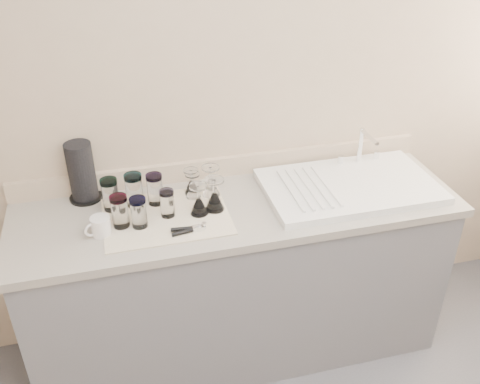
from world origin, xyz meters
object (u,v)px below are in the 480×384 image
object	(u,v)px
goblet_front_left	(199,204)
goblet_front_right	(215,199)
tumbler_purple	(155,189)
can_opener	(189,230)
sink_unit	(349,185)
tumbler_lavender	(167,203)
tumbler_magenta	(120,211)
tumbler_blue	(138,211)
goblet_back_right	(211,185)
white_mug	(100,226)
tumbler_cyan	(134,190)
paper_towel_roll	(82,173)
goblet_extra	(192,185)
tumbler_extra	(139,212)
goblet_back_left	(193,189)
tumbler_teal	(110,194)

from	to	relation	value
goblet_front_left	goblet_front_right	bearing A→B (deg)	12.23
tumbler_purple	can_opener	xyz separation A→B (m)	(0.11, -0.26, -0.07)
sink_unit	goblet_front_left	world-z (taller)	sink_unit
tumbler_lavender	can_opener	bearing A→B (deg)	-64.63
tumbler_magenta	tumbler_blue	xyz separation A→B (m)	(0.08, -0.01, -0.01)
goblet_back_right	white_mug	distance (m)	0.55
tumbler_cyan	can_opener	xyz separation A→B (m)	(0.20, -0.26, -0.07)
tumbler_magenta	paper_towel_roll	bearing A→B (deg)	117.60
goblet_extra	tumbler_purple	bearing A→B (deg)	-165.29
can_opener	white_mug	distance (m)	0.37
tumbler_lavender	paper_towel_roll	bearing A→B (deg)	144.35
goblet_extra	tumbler_blue	bearing A→B (deg)	-143.48
white_mug	paper_towel_roll	xyz separation A→B (m)	(-0.06, 0.31, 0.10)
tumbler_blue	tumbler_extra	world-z (taller)	tumbler_extra
tumbler_lavender	tumbler_purple	bearing A→B (deg)	108.59
tumbler_cyan	tumbler_lavender	bearing A→B (deg)	-42.63
tumbler_cyan	paper_towel_roll	bearing A→B (deg)	149.17
goblet_extra	tumbler_extra	bearing A→B (deg)	-141.33
paper_towel_roll	can_opener	bearing A→B (deg)	-43.33
goblet_back_left	goblet_back_right	distance (m)	0.08
white_mug	goblet_front_left	bearing A→B (deg)	5.80
goblet_back_left	tumbler_magenta	bearing A→B (deg)	-155.40
goblet_front_right	goblet_extra	distance (m)	0.18
goblet_back_right	goblet_back_left	bearing A→B (deg)	176.68
white_mug	goblet_front_right	bearing A→B (deg)	6.77
tumbler_purple	goblet_front_right	xyz separation A→B (m)	(0.25, -0.12, -0.02)
goblet_front_left	paper_towel_roll	world-z (taller)	paper_towel_roll
tumbler_magenta	can_opener	bearing A→B (deg)	-23.01
tumbler_teal	goblet_back_right	world-z (taller)	tumbler_teal
tumbler_extra	white_mug	bearing A→B (deg)	-176.05
tumbler_lavender	goblet_back_right	distance (m)	0.25
sink_unit	tumbler_magenta	bearing A→B (deg)	-177.54
tumbler_cyan	tumbler_magenta	distance (m)	0.17
tumbler_magenta	tumbler_extra	bearing A→B (deg)	-16.28
tumbler_cyan	tumbler_extra	distance (m)	0.17
sink_unit	paper_towel_roll	size ratio (longest dim) A/B	2.89
tumbler_blue	tumbler_extra	xyz separation A→B (m)	(0.00, -0.01, 0.00)
tumbler_magenta	goblet_extra	world-z (taller)	tumbler_magenta
goblet_back_right	goblet_front_right	world-z (taller)	goblet_front_right
sink_unit	tumbler_extra	world-z (taller)	sink_unit
tumbler_lavender	can_opener	distance (m)	0.17
tumbler_teal	tumbler_lavender	world-z (taller)	tumbler_teal
white_mug	paper_towel_roll	distance (m)	0.33
goblet_back_left	tumbler_lavender	bearing A→B (deg)	-136.84
tumbler_extra	tumbler_lavender	bearing A→B (deg)	21.47
tumbler_purple	goblet_front_right	size ratio (longest dim) A/B	0.95
tumbler_teal	goblet_front_left	world-z (taller)	tumbler_teal
tumbler_purple	tumbler_magenta	xyz separation A→B (m)	(-0.17, -0.14, 0.00)
tumbler_extra	tumbler_blue	bearing A→B (deg)	96.10
tumbler_blue	paper_towel_roll	world-z (taller)	paper_towel_roll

